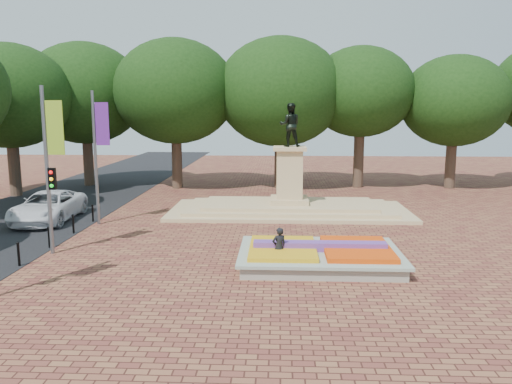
# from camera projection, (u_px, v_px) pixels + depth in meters

# --- Properties ---
(ground) EXTENTS (90.00, 90.00, 0.00)m
(ground) POSITION_uv_depth(u_px,v_px,m) (293.00, 250.00, 21.69)
(ground) COLOR brown
(ground) RESTS_ON ground
(asphalt_street) EXTENTS (9.00, 90.00, 0.02)m
(asphalt_street) POSITION_uv_depth(u_px,v_px,m) (16.00, 221.00, 27.30)
(asphalt_street) COLOR black
(asphalt_street) RESTS_ON ground
(flower_bed) EXTENTS (6.30, 4.30, 0.91)m
(flower_bed) POSITION_uv_depth(u_px,v_px,m) (320.00, 255.00, 19.61)
(flower_bed) COLOR gray
(flower_bed) RESTS_ON ground
(monument) EXTENTS (14.00, 6.00, 6.40)m
(monument) POSITION_uv_depth(u_px,v_px,m) (289.00, 198.00, 29.43)
(monument) COLOR tan
(monument) RESTS_ON ground
(tree_row_back) EXTENTS (44.80, 8.80, 10.43)m
(tree_row_back) POSITION_uv_depth(u_px,v_px,m) (318.00, 101.00, 38.24)
(tree_row_back) COLOR #3B2A20
(tree_row_back) RESTS_ON ground
(banner_poles) EXTENTS (0.88, 11.17, 7.00)m
(banner_poles) POSITION_uv_depth(u_px,v_px,m) (46.00, 163.00, 20.23)
(banner_poles) COLOR slate
(banner_poles) RESTS_ON ground
(bollard_row) EXTENTS (0.12, 13.12, 0.98)m
(bollard_row) POSITION_uv_depth(u_px,v_px,m) (35.00, 244.00, 20.61)
(bollard_row) COLOR black
(bollard_row) RESTS_ON ground
(van) EXTENTS (2.95, 5.91, 1.61)m
(van) POSITION_uv_depth(u_px,v_px,m) (48.00, 207.00, 27.20)
(van) COLOR silver
(van) RESTS_ON ground
(pedestrian) EXTENTS (0.66, 0.55, 1.55)m
(pedestrian) POSITION_uv_depth(u_px,v_px,m) (279.00, 247.00, 19.27)
(pedestrian) COLOR black
(pedestrian) RESTS_ON ground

